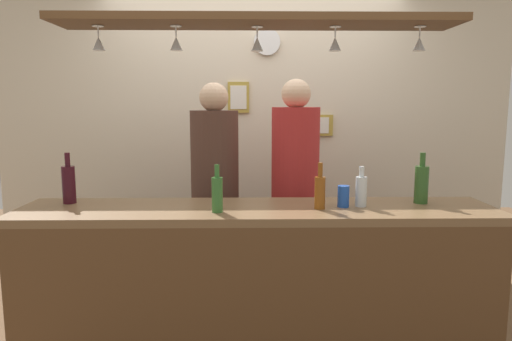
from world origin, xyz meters
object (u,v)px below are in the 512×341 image
at_px(bottle_soda_clear, 361,190).
at_px(bottle_beer_green_import, 217,193).
at_px(picture_frame_crest, 238,97).
at_px(wall_clock, 267,42).
at_px(person_middle_red_shirt, 295,177).
at_px(picture_frame_lower_pair, 315,125).
at_px(bottle_wine_dark_red, 69,183).
at_px(drink_can, 343,196).
at_px(person_left_brown_shirt, 215,180).
at_px(bottle_beer_amber_tall, 320,191).
at_px(bottle_champagne_green, 421,183).

bearing_deg(bottle_soda_clear, bottle_beer_green_import, -171.05).
xyz_separation_m(picture_frame_crest, wall_clock, (0.24, -0.01, 0.46)).
relative_size(person_middle_red_shirt, picture_frame_crest, 6.77).
relative_size(picture_frame_lower_pair, picture_frame_crest, 1.15).
height_order(bottle_wine_dark_red, drink_can, bottle_wine_dark_red).
bearing_deg(person_left_brown_shirt, person_middle_red_shirt, 0.00).
distance_m(bottle_soda_clear, wall_clock, 1.78).
bearing_deg(picture_frame_crest, drink_can, -66.17).
xyz_separation_m(bottle_wine_dark_red, bottle_soda_clear, (1.70, -0.11, -0.03)).
xyz_separation_m(bottle_beer_amber_tall, bottle_beer_green_import, (-0.57, -0.07, 0.00)).
distance_m(bottle_beer_green_import, wall_clock, 1.84).
bearing_deg(person_left_brown_shirt, bottle_beer_green_import, -85.01).
distance_m(bottle_wine_dark_red, picture_frame_lower_pair, 2.09).
bearing_deg(person_middle_red_shirt, bottle_beer_amber_tall, -85.29).
bearing_deg(wall_clock, bottle_beer_green_import, -102.21).
height_order(person_left_brown_shirt, bottle_champagne_green, person_left_brown_shirt).
bearing_deg(picture_frame_lower_pair, bottle_soda_clear, -87.38).
distance_m(bottle_beer_green_import, drink_can, 0.72).
distance_m(bottle_champagne_green, drink_can, 0.49).
bearing_deg(person_left_brown_shirt, bottle_wine_dark_red, -144.95).
bearing_deg(person_middle_red_shirt, picture_frame_crest, 120.63).
height_order(person_left_brown_shirt, bottle_beer_green_import, person_left_brown_shirt).
distance_m(person_left_brown_shirt, person_middle_red_shirt, 0.58).
relative_size(person_left_brown_shirt, bottle_beer_amber_tall, 6.67).
xyz_separation_m(person_left_brown_shirt, bottle_champagne_green, (1.26, -0.61, 0.08)).
bearing_deg(bottle_beer_amber_tall, person_left_brown_shirt, 130.49).
bearing_deg(person_left_brown_shirt, bottle_soda_clear, -37.93).
xyz_separation_m(person_middle_red_shirt, picture_frame_crest, (-0.42, 0.71, 0.58)).
height_order(person_left_brown_shirt, wall_clock, wall_clock).
distance_m(bottle_beer_green_import, bottle_soda_clear, 0.82).
bearing_deg(bottle_wine_dark_red, person_left_brown_shirt, 35.05).
xyz_separation_m(picture_frame_lower_pair, wall_clock, (-0.42, -0.01, 0.69)).
distance_m(bottle_champagne_green, wall_clock, 1.84).
relative_size(person_middle_red_shirt, wall_clock, 8.00).
bearing_deg(person_left_brown_shirt, bottle_beer_amber_tall, -49.51).
distance_m(person_left_brown_shirt, wall_clock, 1.32).
bearing_deg(bottle_beer_green_import, bottle_champagne_green, 9.97).
relative_size(person_left_brown_shirt, bottle_soda_clear, 7.55).
bearing_deg(wall_clock, picture_frame_crest, 178.52).
relative_size(bottle_beer_amber_tall, bottle_champagne_green, 0.87).
height_order(person_middle_red_shirt, wall_clock, wall_clock).
relative_size(bottle_beer_green_import, bottle_champagne_green, 0.87).
distance_m(bottle_wine_dark_red, bottle_champagne_green, 2.07).
xyz_separation_m(bottle_beer_green_import, bottle_champagne_green, (1.19, 0.21, 0.01)).
distance_m(bottle_wine_dark_red, wall_clock, 2.01).
bearing_deg(picture_frame_crest, person_middle_red_shirt, -59.37).
bearing_deg(bottle_soda_clear, picture_frame_lower_pair, 92.62).
relative_size(bottle_soda_clear, picture_frame_lower_pair, 0.77).
height_order(bottle_beer_green_import, picture_frame_crest, picture_frame_crest).
bearing_deg(picture_frame_lower_pair, bottle_champagne_green, -71.50).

